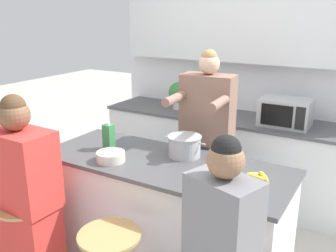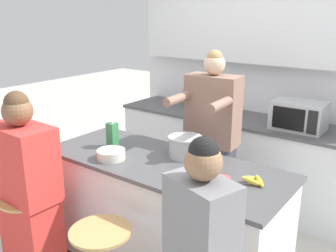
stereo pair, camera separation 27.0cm
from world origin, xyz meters
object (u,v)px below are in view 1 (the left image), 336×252
(cooking_pot, at_px, (185,146))
(juice_carton, at_px, (109,137))
(coffee_cup_near, at_px, (231,182))
(kitchen_island, at_px, (163,217))
(fruit_bowl, at_px, (111,157))
(banana_bunch, at_px, (258,176))
(bar_stool_leftmost, at_px, (28,241))
(person_wrapped_blanket, at_px, (25,202))
(potted_plant, at_px, (179,94))
(microwave, at_px, (285,112))
(person_cooking, at_px, (206,152))

(cooking_pot, distance_m, juice_carton, 0.61)
(coffee_cup_near, bearing_deg, kitchen_island, 164.71)
(fruit_bowl, xyz_separation_m, juice_carton, (-0.17, 0.19, 0.07))
(banana_bunch, bearing_deg, coffee_cup_near, -116.79)
(coffee_cup_near, bearing_deg, bar_stool_leftmost, -159.86)
(kitchen_island, xyz_separation_m, bar_stool_leftmost, (-0.75, -0.65, -0.09))
(fruit_bowl, bearing_deg, person_wrapped_blanket, -132.46)
(fruit_bowl, bearing_deg, coffee_cup_near, 1.79)
(person_wrapped_blanket, height_order, potted_plant, person_wrapped_blanket)
(person_wrapped_blanket, bearing_deg, cooking_pot, 46.21)
(microwave, xyz_separation_m, potted_plant, (-1.20, 0.05, 0.04))
(banana_bunch, xyz_separation_m, juice_carton, (-1.19, -0.05, 0.08))
(person_cooking, relative_size, coffee_cup_near, 13.93)
(kitchen_island, xyz_separation_m, juice_carton, (-0.50, -0.00, 0.56))
(microwave, bearing_deg, coffee_cup_near, -87.39)
(kitchen_island, xyz_separation_m, coffee_cup_near, (0.59, -0.16, 0.50))
(microwave, bearing_deg, cooking_pot, -109.12)
(potted_plant, bearing_deg, coffee_cup_near, -52.07)
(fruit_bowl, bearing_deg, cooking_pot, 41.80)
(person_cooking, relative_size, potted_plant, 5.44)
(person_wrapped_blanket, bearing_deg, microwave, 60.09)
(kitchen_island, xyz_separation_m, person_wrapped_blanket, (-0.74, -0.64, 0.22))
(person_cooking, xyz_separation_m, coffee_cup_near, (0.50, -0.73, 0.14))
(person_wrapped_blanket, bearing_deg, person_cooking, 56.99)
(kitchen_island, distance_m, juice_carton, 0.75)
(person_cooking, height_order, cooking_pot, person_cooking)
(microwave, bearing_deg, banana_bunch, -82.68)
(coffee_cup_near, relative_size, banana_bunch, 0.71)
(fruit_bowl, xyz_separation_m, banana_bunch, (1.02, 0.24, -0.01))
(fruit_bowl, xyz_separation_m, coffee_cup_near, (0.92, 0.03, 0.01))
(bar_stool_leftmost, height_order, person_wrapped_blanket, person_wrapped_blanket)
(kitchen_island, height_order, bar_stool_leftmost, kitchen_island)
(kitchen_island, xyz_separation_m, person_cooking, (0.08, 0.56, 0.36))
(fruit_bowl, bearing_deg, potted_plant, 102.16)
(kitchen_island, relative_size, bar_stool_leftmost, 2.79)
(cooking_pot, distance_m, potted_plant, 1.51)
(person_wrapped_blanket, relative_size, juice_carton, 6.65)
(person_wrapped_blanket, xyz_separation_m, microwave, (1.26, 2.07, 0.35))
(cooking_pot, bearing_deg, kitchen_island, -115.28)
(fruit_bowl, distance_m, microwave, 1.83)
(person_cooking, relative_size, person_wrapped_blanket, 1.16)
(fruit_bowl, distance_m, coffee_cup_near, 0.92)
(juice_carton, bearing_deg, banana_bunch, 2.33)
(potted_plant, bearing_deg, fruit_bowl, -77.84)
(bar_stool_leftmost, height_order, juice_carton, juice_carton)
(person_wrapped_blanket, bearing_deg, juice_carton, 70.51)
(person_wrapped_blanket, height_order, cooking_pot, person_wrapped_blanket)
(kitchen_island, xyz_separation_m, cooking_pot, (0.08, 0.18, 0.54))
(person_wrapped_blanket, xyz_separation_m, fruit_bowl, (0.42, 0.45, 0.27))
(person_cooking, distance_m, potted_plant, 1.22)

